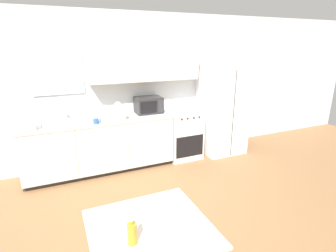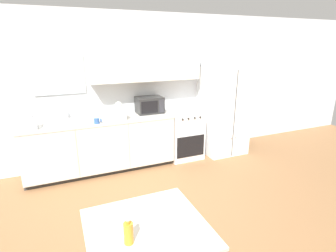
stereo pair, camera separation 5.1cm
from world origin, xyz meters
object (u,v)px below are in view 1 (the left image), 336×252
Objects in this scene: oven_range at (182,134)px; drink_bottle at (132,233)px; dining_table at (150,238)px; refrigerator at (222,110)px; microwave at (149,105)px; coffee_mug at (96,121)px.

drink_bottle is at bearing -123.18° from oven_range.
dining_table is at bearing -121.60° from oven_range.
refrigerator is 3.65× the size of microwave.
refrigerator is 7.84× the size of drink_bottle.
coffee_mug is (-1.00, -0.33, -0.10)m from microwave.
refrigerator reaches higher than drink_bottle.
coffee_mug is at bearing -161.91° from microwave.
oven_range is 0.90m from microwave.
microwave reaches higher than coffee_mug.
microwave is 2.97m from dining_table.
drink_bottle is (-0.16, -2.55, -0.15)m from coffee_mug.
dining_table is (0.02, -2.43, -0.35)m from coffee_mug.
microwave is at bearing 173.50° from refrigerator.
oven_range is at bearing 176.45° from refrigerator.
coffee_mug is 0.56× the size of drink_bottle.
oven_range is 1.94× the size of microwave.
refrigerator is 3.80m from drink_bottle.
refrigerator is at bearing -3.55° from oven_range.
microwave is (-0.64, 0.12, 0.62)m from oven_range.
oven_range is 3.32m from drink_bottle.
dining_table is 4.36× the size of drink_bottle.
dining_table is 0.29m from drink_bottle.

